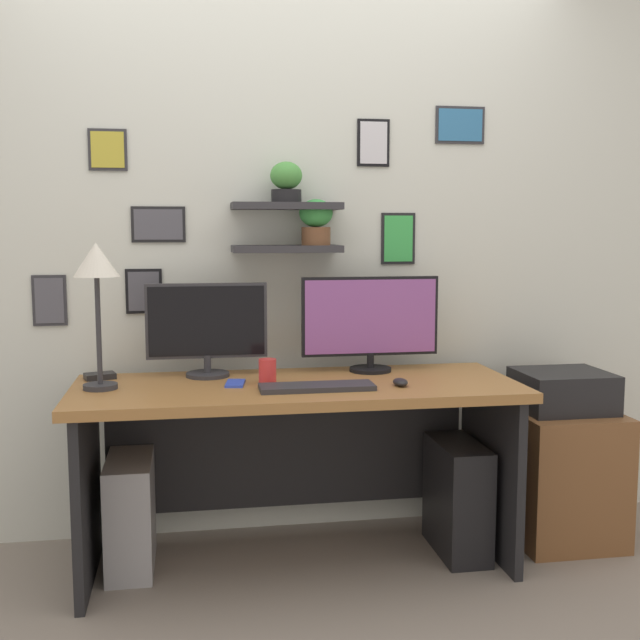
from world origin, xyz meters
TOP-DOWN VIEW (x-y plane):
  - ground_plane at (0.00, 0.00)m, footprint 8.00×8.00m
  - back_wall_assembly at (-0.00, 0.44)m, footprint 4.40×0.24m
  - desk at (0.00, 0.06)m, footprint 1.76×0.68m
  - monitor_left at (-0.35, 0.22)m, footprint 0.50×0.18m
  - monitor_right at (0.35, 0.22)m, footprint 0.59×0.18m
  - keyboard at (0.06, -0.13)m, footprint 0.44×0.14m
  - computer_mouse at (0.39, -0.11)m, footprint 0.06×0.09m
  - desk_lamp at (-0.76, 0.02)m, footprint 0.17×0.17m
  - cell_phone at (-0.25, 0.02)m, footprint 0.09×0.15m
  - pen_cup at (-0.12, 0.01)m, footprint 0.07×0.07m
  - scissors_tray at (-0.78, 0.23)m, footprint 0.14×0.11m
  - drawer_cabinet at (1.18, 0.09)m, footprint 0.44×0.50m
  - printer at (1.18, 0.09)m, footprint 0.38×0.34m
  - computer_tower_left at (-0.67, 0.08)m, footprint 0.18×0.40m
  - computer_tower_right at (0.68, 0.01)m, footprint 0.18×0.40m

SIDE VIEW (x-z plane):
  - ground_plane at x=0.00m, z-range 0.00..0.00m
  - computer_tower_left at x=-0.67m, z-range 0.00..0.45m
  - computer_tower_right at x=0.68m, z-range 0.00..0.47m
  - drawer_cabinet at x=1.18m, z-range 0.00..0.58m
  - desk at x=0.00m, z-range 0.17..0.92m
  - printer at x=1.18m, z-range 0.58..0.75m
  - cell_phone at x=-0.25m, z-range 0.75..0.76m
  - keyboard at x=0.06m, z-range 0.75..0.77m
  - scissors_tray at x=-0.78m, z-range 0.75..0.77m
  - computer_mouse at x=0.39m, z-range 0.75..0.78m
  - pen_cup at x=-0.12m, z-range 0.75..0.85m
  - monitor_left at x=-0.35m, z-range 0.76..1.15m
  - monitor_right at x=0.35m, z-range 0.76..1.17m
  - desk_lamp at x=-0.76m, z-range 0.92..1.48m
  - back_wall_assembly at x=0.00m, z-range 0.00..2.70m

